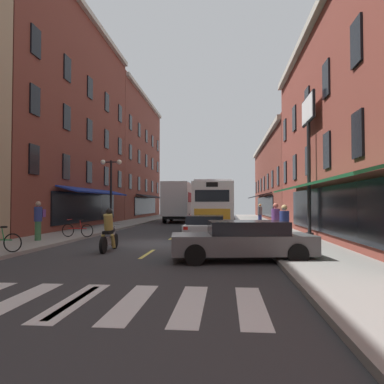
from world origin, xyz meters
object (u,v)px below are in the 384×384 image
at_px(pedestrian_near, 38,219).
at_px(pedestrian_rear, 260,214).
at_px(sedan_mid, 188,213).
at_px(bicycle_mid, 78,230).
at_px(transit_bus, 215,205).
at_px(motorcycle_rider, 109,233).
at_px(street_lamp_twin, 111,190).
at_px(sedan_near, 206,227).
at_px(box_truck, 179,202).
at_px(pedestrian_mid, 276,222).
at_px(billboard_sign, 309,132).
at_px(sedan_far, 243,240).
at_px(pedestrian_far, 284,226).

xyz_separation_m(pedestrian_near, pedestrian_rear, (11.32, 12.92, -0.10)).
bearing_deg(sedan_mid, bicycle_mid, -96.61).
distance_m(transit_bus, motorcycle_rider, 14.20).
height_order(bicycle_mid, street_lamp_twin, street_lamp_twin).
relative_size(sedan_near, motorcycle_rider, 2.14).
distance_m(box_truck, pedestrian_rear, 9.85).
relative_size(box_truck, pedestrian_mid, 4.41).
bearing_deg(billboard_sign, pedestrian_mid, -126.14).
bearing_deg(sedan_far, sedan_mid, 98.85).
relative_size(pedestrian_rear, street_lamp_twin, 0.36).
relative_size(sedan_mid, street_lamp_twin, 1.00).
bearing_deg(pedestrian_far, billboard_sign, -7.17).
height_order(billboard_sign, bicycle_mid, billboard_sign).
bearing_deg(sedan_far, pedestrian_mid, 69.07).
bearing_deg(billboard_sign, sedan_mid, 108.92).
bearing_deg(pedestrian_near, sedan_far, 178.90).
relative_size(pedestrian_mid, pedestrian_far, 1.04).
xyz_separation_m(transit_bus, sedan_near, (-0.21, -9.24, -1.09)).
height_order(bicycle_mid, pedestrian_near, pedestrian_near).
relative_size(sedan_mid, pedestrian_mid, 2.68).
bearing_deg(sedan_far, street_lamp_twin, 124.72).
bearing_deg(motorcycle_rider, pedestrian_rear, 64.92).
height_order(sedan_near, sedan_mid, sedan_mid).
bearing_deg(sedan_far, sedan_near, 103.64).
xyz_separation_m(sedan_far, bicycle_mid, (-8.06, 6.17, -0.16)).
xyz_separation_m(sedan_far, street_lamp_twin, (-8.08, 11.66, 2.05)).
relative_size(sedan_far, motorcycle_rider, 2.26).
bearing_deg(pedestrian_near, box_truck, -77.55).
height_order(sedan_mid, sedan_far, sedan_mid).
xyz_separation_m(sedan_near, pedestrian_mid, (3.14, -2.15, 0.37)).
height_order(transit_bus, street_lamp_twin, street_lamp_twin).
bearing_deg(transit_bus, street_lamp_twin, -149.88).
bearing_deg(transit_bus, billboard_sign, -59.96).
distance_m(billboard_sign, pedestrian_near, 13.80).
distance_m(sedan_far, street_lamp_twin, 14.33).
bearing_deg(sedan_mid, box_truck, -90.69).
bearing_deg(billboard_sign, motorcycle_rider, -149.70).
distance_m(bicycle_mid, pedestrian_far, 10.50).
bearing_deg(pedestrian_rear, billboard_sign, 50.04).
relative_size(transit_bus, motorcycle_rider, 5.40).
relative_size(transit_bus, sedan_near, 2.52).
bearing_deg(sedan_near, pedestrian_rear, 71.37).
height_order(sedan_far, bicycle_mid, sedan_far).
distance_m(sedan_near, pedestrian_near, 7.91).
bearing_deg(sedan_near, box_truck, 101.61).
xyz_separation_m(transit_bus, sedan_far, (1.32, -15.58, -1.09)).
distance_m(sedan_mid, bicycle_mid, 26.30).
distance_m(bicycle_mid, pedestrian_rear, 15.08).
bearing_deg(box_truck, street_lamp_twin, -103.63).
relative_size(sedan_far, pedestrian_rear, 2.79).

